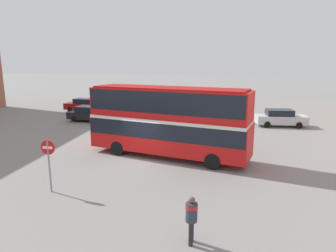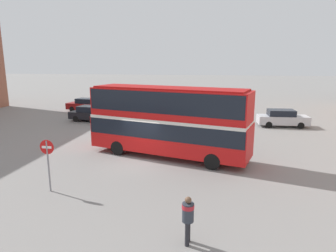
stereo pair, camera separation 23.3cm
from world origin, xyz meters
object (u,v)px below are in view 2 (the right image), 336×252
at_px(double_decker_bus, 168,118).
at_px(parked_car_side_street, 282,118).
at_px(pedestrian_foreground, 188,215).
at_px(parked_car_kerb_far, 92,114).
at_px(no_entry_sign, 48,156).
at_px(parked_car_kerb_near, 86,105).

distance_m(double_decker_bus, parked_car_side_street, 14.41).
bearing_deg(pedestrian_foreground, parked_car_side_street, -107.83).
xyz_separation_m(double_decker_bus, parked_car_kerb_far, (-9.79, 10.38, -1.80)).
bearing_deg(no_entry_sign, pedestrian_foreground, -24.34).
bearing_deg(double_decker_bus, pedestrian_foreground, -61.04).
bearing_deg(no_entry_sign, parked_car_kerb_near, 110.47).
relative_size(pedestrian_foreground, parked_car_side_street, 0.37).
bearing_deg(parked_car_kerb_far, double_decker_bus, -40.11).
distance_m(parked_car_kerb_near, parked_car_side_street, 22.89).
bearing_deg(parked_car_kerb_near, no_entry_sign, 116.89).
relative_size(double_decker_bus, parked_car_kerb_far, 2.26).
distance_m(pedestrian_foreground, parked_car_kerb_near, 29.71).
xyz_separation_m(pedestrian_foreground, parked_car_kerb_near, (-15.29, 25.47, -0.24)).
relative_size(pedestrian_foreground, parked_car_kerb_near, 0.36).
bearing_deg(parked_car_side_street, parked_car_kerb_near, 163.84).
height_order(double_decker_bus, parked_car_side_street, double_decker_bus).
height_order(double_decker_bus, parked_car_kerb_far, double_decker_bus).
xyz_separation_m(double_decker_bus, pedestrian_foreground, (2.26, -9.42, -1.53)).
relative_size(parked_car_kerb_near, no_entry_sign, 1.86).
xyz_separation_m(pedestrian_foreground, parked_car_side_street, (7.01, 20.31, -0.25)).
distance_m(double_decker_bus, pedestrian_foreground, 9.81).
height_order(pedestrian_foreground, parked_car_kerb_near, pedestrian_foreground).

